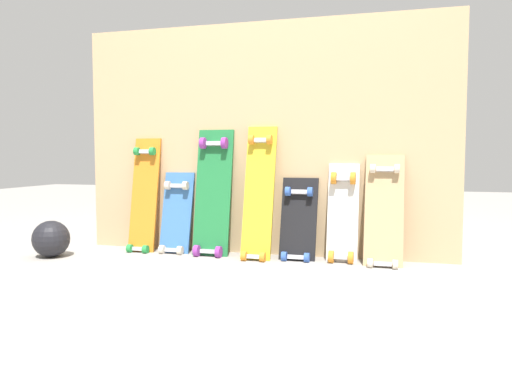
{
  "coord_description": "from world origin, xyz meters",
  "views": [
    {
      "loc": [
        0.79,
        -2.91,
        0.61
      ],
      "look_at": [
        0.0,
        -0.07,
        0.39
      ],
      "focal_mm": 35.23,
      "sensor_mm": 36.0,
      "label": 1
    }
  ],
  "objects_px": {
    "skateboard_orange": "(144,200)",
    "skateboard_green": "(213,197)",
    "skateboard_natural": "(384,216)",
    "skateboard_black": "(298,225)",
    "skateboard_yellow": "(258,198)",
    "rubber_ball": "(51,239)",
    "skateboard_blue": "(176,218)",
    "skateboard_white": "(343,218)"
  },
  "relations": [
    {
      "from": "skateboard_blue",
      "to": "skateboard_white",
      "type": "distance_m",
      "value": 1.03
    },
    {
      "from": "skateboard_blue",
      "to": "skateboard_white",
      "type": "bearing_deg",
      "value": 0.42
    },
    {
      "from": "skateboard_black",
      "to": "skateboard_white",
      "type": "xyz_separation_m",
      "value": [
        0.26,
        0.01,
        0.05
      ]
    },
    {
      "from": "skateboard_natural",
      "to": "rubber_ball",
      "type": "relative_size",
      "value": 3.14
    },
    {
      "from": "skateboard_black",
      "to": "skateboard_natural",
      "type": "relative_size",
      "value": 0.8
    },
    {
      "from": "skateboard_orange",
      "to": "skateboard_white",
      "type": "height_order",
      "value": "skateboard_orange"
    },
    {
      "from": "skateboard_yellow",
      "to": "skateboard_green",
      "type": "bearing_deg",
      "value": 175.52
    },
    {
      "from": "skateboard_natural",
      "to": "skateboard_white",
      "type": "bearing_deg",
      "value": 171.95
    },
    {
      "from": "skateboard_blue",
      "to": "skateboard_green",
      "type": "xyz_separation_m",
      "value": [
        0.25,
        -0.01,
        0.14
      ]
    },
    {
      "from": "skateboard_white",
      "to": "skateboard_blue",
      "type": "bearing_deg",
      "value": -179.58
    },
    {
      "from": "skateboard_orange",
      "to": "skateboard_white",
      "type": "bearing_deg",
      "value": 0.51
    },
    {
      "from": "skateboard_orange",
      "to": "skateboard_yellow",
      "type": "height_order",
      "value": "skateboard_yellow"
    },
    {
      "from": "skateboard_yellow",
      "to": "rubber_ball",
      "type": "height_order",
      "value": "skateboard_yellow"
    },
    {
      "from": "skateboard_green",
      "to": "rubber_ball",
      "type": "relative_size",
      "value": 3.78
    },
    {
      "from": "rubber_ball",
      "to": "skateboard_yellow",
      "type": "bearing_deg",
      "value": 14.85
    },
    {
      "from": "skateboard_blue",
      "to": "rubber_ball",
      "type": "relative_size",
      "value": 2.61
    },
    {
      "from": "skateboard_black",
      "to": "rubber_ball",
      "type": "relative_size",
      "value": 2.5
    },
    {
      "from": "skateboard_orange",
      "to": "skateboard_green",
      "type": "xyz_separation_m",
      "value": [
        0.47,
        -0.0,
        0.03
      ]
    },
    {
      "from": "skateboard_blue",
      "to": "skateboard_natural",
      "type": "xyz_separation_m",
      "value": [
        1.26,
        -0.02,
        0.06
      ]
    },
    {
      "from": "skateboard_blue",
      "to": "skateboard_orange",
      "type": "bearing_deg",
      "value": -179.06
    },
    {
      "from": "skateboard_blue",
      "to": "skateboard_natural",
      "type": "distance_m",
      "value": 1.27
    },
    {
      "from": "skateboard_blue",
      "to": "skateboard_green",
      "type": "distance_m",
      "value": 0.28
    },
    {
      "from": "skateboard_green",
      "to": "skateboard_yellow",
      "type": "height_order",
      "value": "skateboard_yellow"
    },
    {
      "from": "skateboard_orange",
      "to": "skateboard_natural",
      "type": "bearing_deg",
      "value": -0.83
    },
    {
      "from": "skateboard_white",
      "to": "skateboard_natural",
      "type": "distance_m",
      "value": 0.23
    },
    {
      "from": "skateboard_yellow",
      "to": "skateboard_white",
      "type": "bearing_deg",
      "value": 4.39
    },
    {
      "from": "skateboard_natural",
      "to": "skateboard_black",
      "type": "bearing_deg",
      "value": 177.63
    },
    {
      "from": "skateboard_blue",
      "to": "skateboard_yellow",
      "type": "bearing_deg",
      "value": -3.17
    },
    {
      "from": "skateboard_orange",
      "to": "rubber_ball",
      "type": "bearing_deg",
      "value": -141.61
    },
    {
      "from": "skateboard_white",
      "to": "rubber_ball",
      "type": "height_order",
      "value": "skateboard_white"
    },
    {
      "from": "skateboard_natural",
      "to": "skateboard_yellow",
      "type": "bearing_deg",
      "value": -179.59
    },
    {
      "from": "skateboard_natural",
      "to": "rubber_ball",
      "type": "xyz_separation_m",
      "value": [
        -1.92,
        -0.32,
        -0.16
      ]
    },
    {
      "from": "skateboard_yellow",
      "to": "skateboard_black",
      "type": "distance_m",
      "value": 0.28
    },
    {
      "from": "skateboard_yellow",
      "to": "skateboard_white",
      "type": "xyz_separation_m",
      "value": [
        0.49,
        0.04,
        -0.11
      ]
    },
    {
      "from": "skateboard_green",
      "to": "skateboard_yellow",
      "type": "bearing_deg",
      "value": -4.48
    },
    {
      "from": "skateboard_blue",
      "to": "skateboard_black",
      "type": "xyz_separation_m",
      "value": [
        0.78,
        -0.0,
        -0.01
      ]
    },
    {
      "from": "skateboard_green",
      "to": "skateboard_black",
      "type": "height_order",
      "value": "skateboard_green"
    },
    {
      "from": "skateboard_yellow",
      "to": "skateboard_blue",
      "type": "bearing_deg",
      "value": 176.83
    },
    {
      "from": "skateboard_white",
      "to": "rubber_ball",
      "type": "distance_m",
      "value": 1.73
    },
    {
      "from": "skateboard_black",
      "to": "rubber_ball",
      "type": "bearing_deg",
      "value": -166.54
    },
    {
      "from": "skateboard_green",
      "to": "skateboard_black",
      "type": "distance_m",
      "value": 0.55
    },
    {
      "from": "skateboard_black",
      "to": "rubber_ball",
      "type": "distance_m",
      "value": 1.48
    }
  ]
}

